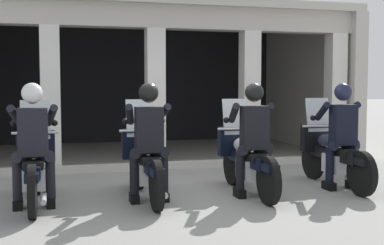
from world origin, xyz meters
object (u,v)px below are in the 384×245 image
Objects in this scene: police_officer_far_left at (33,134)px; police_officer_center_right at (253,130)px; motorcycle_center_left at (145,162)px; police_officer_center_left at (149,132)px; motorcycle_far_left at (35,166)px; motorcycle_far_right at (331,153)px; motorcycle_center_right at (246,158)px; police_officer_far_right at (342,127)px.

police_officer_far_left is 2.93m from police_officer_center_right.
police_officer_center_left is (-0.00, -0.28, 0.44)m from motorcycle_center_left.
police_officer_center_left is at bearing -175.46° from police_officer_center_right.
motorcycle_center_left is 0.52m from police_officer_center_left.
motorcycle_far_right is (4.39, 0.06, 0.00)m from motorcycle_far_left.
motorcycle_center_left and motorcycle_center_right have the same top height.
motorcycle_center_right is (2.93, 0.21, -0.44)m from police_officer_far_left.
police_officer_far_left reaches higher than motorcycle_far_right.
police_officer_center_left reaches higher than motorcycle_far_left.
police_officer_far_right is (4.39, -0.22, 0.44)m from motorcycle_far_left.
police_officer_center_right is (1.46, -0.05, 0.00)m from police_officer_center_left.
motorcycle_center_right is (1.46, -0.05, 0.00)m from motorcycle_center_left.
motorcycle_far_left is at bearing 173.91° from police_officer_center_left.
motorcycle_far_left is at bearing -174.30° from motorcycle_far_right.
motorcycle_center_left is 2.93m from motorcycle_far_right.
motorcycle_far_right is (1.46, 0.42, -0.44)m from police_officer_center_right.
police_officer_far_right reaches higher than motorcycle_far_right.
motorcycle_center_left is 1.29× the size of police_officer_center_right.
police_officer_center_left is 1.00× the size of police_officer_center_right.
motorcycle_far_right is at bearing 7.36° from motorcycle_center_left.
motorcycle_far_left is 0.52m from police_officer_far_left.
motorcycle_center_right is 1.00× the size of motorcycle_far_right.
motorcycle_far_right is at bearing 10.08° from police_officer_far_left.
police_officer_far_right is (1.46, -0.14, 0.44)m from motorcycle_center_right.
police_officer_far_left is 1.00× the size of police_officer_far_right.
motorcycle_center_right is at bearing 96.40° from police_officer_center_right.
motorcycle_center_left is at bearing 173.65° from police_officer_center_right.
police_officer_center_left is at bearing -173.47° from police_officer_far_right.
motorcycle_center_left is (1.46, -0.02, 0.00)m from motorcycle_far_left.
motorcycle_far_left is 1.46m from motorcycle_center_left.
police_officer_center_left is 1.55m from motorcycle_center_right.
police_officer_far_left is 2.97m from motorcycle_center_right.
police_officer_far_left is at bearing -174.30° from police_officer_far_right.
motorcycle_center_left is at bearing 15.71° from police_officer_far_left.
motorcycle_far_left is 1.00× the size of motorcycle_far_right.
motorcycle_far_right is (2.93, 0.08, 0.00)m from motorcycle_center_left.
motorcycle_far_left and motorcycle_center_right have the same top height.
police_officer_far_left is 1.46m from police_officer_center_left.
police_officer_center_right is (-0.00, -0.28, 0.44)m from motorcycle_center_right.
motorcycle_center_right is (2.93, -0.08, 0.00)m from motorcycle_far_left.
motorcycle_far_right is 1.29× the size of police_officer_far_right.
police_officer_center_right is at bearing -7.32° from motorcycle_center_left.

